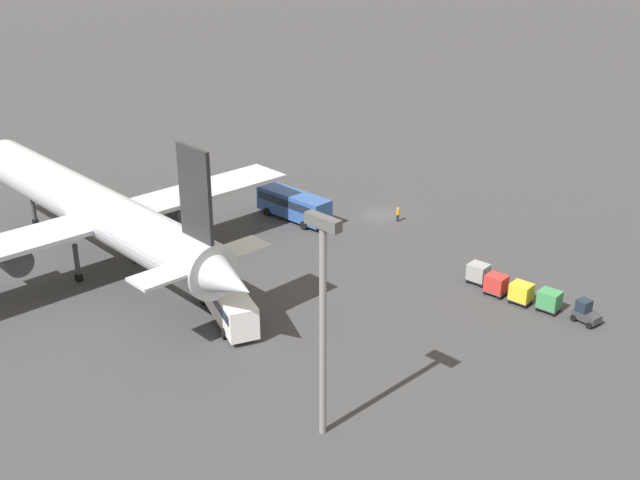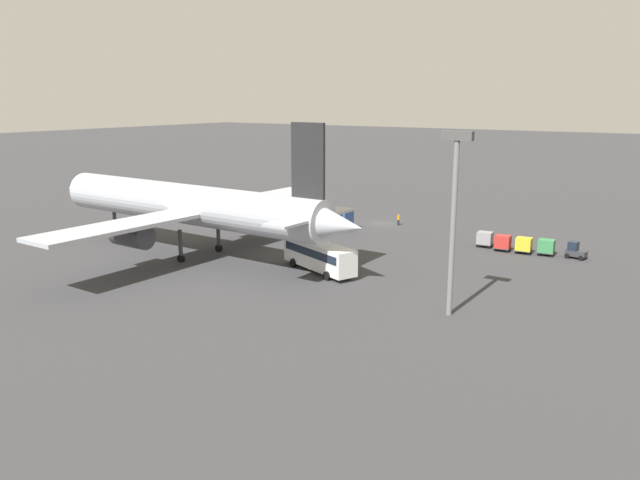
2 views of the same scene
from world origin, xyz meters
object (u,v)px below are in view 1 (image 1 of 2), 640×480
(cargo_cart_yellow, at_px, (521,292))
(cargo_cart_grey, at_px, (478,272))
(worker_person, at_px, (398,214))
(airplane, at_px, (94,210))
(baggage_tug, at_px, (586,313))
(cargo_cart_green, at_px, (549,300))
(shuttle_bus_far, at_px, (226,299))
(shuttle_bus_near, at_px, (294,204))
(cargo_cart_red, at_px, (496,284))

(cargo_cart_yellow, xyz_separation_m, cargo_cart_grey, (5.35, -0.72, 0.00))
(cargo_cart_yellow, height_order, cargo_cart_grey, same)
(worker_person, xyz_separation_m, cargo_cart_yellow, (-21.54, 7.66, 0.32))
(airplane, relative_size, cargo_cart_grey, 24.17)
(airplane, bearing_deg, cargo_cart_yellow, -143.78)
(baggage_tug, xyz_separation_m, cargo_cart_green, (3.37, 0.54, 0.25))
(shuttle_bus_far, height_order, cargo_cart_grey, shuttle_bus_far)
(airplane, height_order, shuttle_bus_near, airplane)
(cargo_cart_green, distance_m, cargo_cart_red, 5.39)
(cargo_cart_green, bearing_deg, shuttle_bus_near, 1.92)
(cargo_cart_yellow, bearing_deg, shuttle_bus_far, 51.04)
(airplane, distance_m, baggage_tug, 48.37)
(baggage_tug, xyz_separation_m, cargo_cart_grey, (11.38, 0.33, 0.25))
(cargo_cart_green, relative_size, cargo_cart_grey, 1.00)
(baggage_tug, relative_size, cargo_cart_red, 1.22)
(cargo_cart_grey, bearing_deg, cargo_cart_yellow, 172.30)
(baggage_tug, height_order, cargo_cart_green, baggage_tug)
(shuttle_bus_near, bearing_deg, worker_person, -139.18)
(cargo_cart_yellow, distance_m, cargo_cart_red, 2.68)
(shuttle_bus_far, xyz_separation_m, baggage_tug, (-23.36, -22.48, -1.05))
(airplane, distance_m, cargo_cart_yellow, 42.73)
(airplane, height_order, cargo_cart_red, airplane)
(shuttle_bus_far, relative_size, cargo_cart_red, 5.31)
(cargo_cart_red, height_order, cargo_cart_grey, same)
(shuttle_bus_near, height_order, shuttle_bus_far, shuttle_bus_far)
(shuttle_bus_near, relative_size, cargo_cart_grey, 4.80)
(cargo_cart_grey, bearing_deg, cargo_cart_red, 161.79)
(worker_person, bearing_deg, cargo_cart_grey, 156.81)
(baggage_tug, bearing_deg, worker_person, -4.59)
(airplane, distance_m, cargo_cart_red, 40.47)
(shuttle_bus_near, height_order, worker_person, shuttle_bus_near)
(worker_person, relative_size, cargo_cart_red, 0.83)
(worker_person, xyz_separation_m, cargo_cart_red, (-18.87, 7.82, 0.32))
(baggage_tug, bearing_deg, shuttle_bus_far, 52.78)
(worker_person, bearing_deg, cargo_cart_green, 163.56)
(baggage_tug, bearing_deg, cargo_cart_green, 18.07)
(worker_person, height_order, cargo_cart_yellow, cargo_cart_yellow)
(baggage_tug, bearing_deg, airplane, 40.14)
(shuttle_bus_far, bearing_deg, cargo_cart_yellow, -107.30)
(baggage_tug, height_order, cargo_cart_yellow, baggage_tug)
(airplane, relative_size, cargo_cart_yellow, 24.17)
(shuttle_bus_near, height_order, cargo_cart_red, shuttle_bus_near)
(cargo_cart_red, bearing_deg, cargo_cart_yellow, -176.64)
(cargo_cart_green, bearing_deg, airplane, 32.90)
(shuttle_bus_far, bearing_deg, cargo_cart_green, -110.69)
(shuttle_bus_far, bearing_deg, worker_person, -60.09)
(cargo_cart_red, relative_size, cargo_cart_grey, 1.00)
(worker_person, bearing_deg, airplane, 66.82)
(baggage_tug, distance_m, worker_person, 28.36)
(baggage_tug, distance_m, cargo_cart_green, 3.42)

